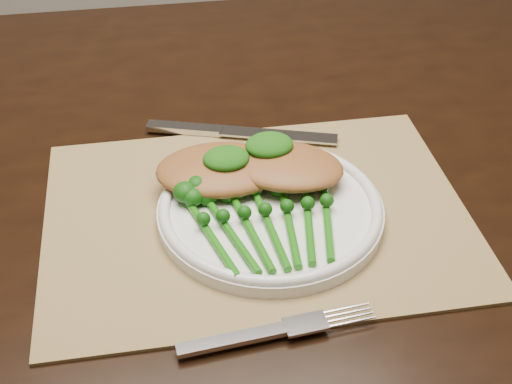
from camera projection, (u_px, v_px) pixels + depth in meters
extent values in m
cube|color=black|center=(210.00, 168.00, 0.87)|extent=(1.62, 0.94, 0.04)
cube|color=olive|center=(257.00, 215.00, 0.76)|extent=(0.46, 0.34, 0.00)
cylinder|color=white|center=(270.00, 212.00, 0.75)|extent=(0.24, 0.24, 0.01)
torus|color=white|center=(270.00, 206.00, 0.75)|extent=(0.24, 0.24, 0.01)
cube|color=silver|center=(185.00, 128.00, 0.89)|extent=(0.10, 0.05, 0.01)
cube|color=silver|center=(278.00, 135.00, 0.87)|extent=(0.14, 0.07, 0.00)
cube|color=silver|center=(233.00, 340.00, 0.62)|extent=(0.10, 0.02, 0.01)
ellipsoid|color=#955B2B|center=(221.00, 169.00, 0.78)|extent=(0.15, 0.11, 0.03)
ellipsoid|color=#955B2B|center=(284.00, 166.00, 0.77)|extent=(0.16, 0.13, 0.03)
ellipsoid|color=#104409|center=(226.00, 158.00, 0.77)|extent=(0.05, 0.04, 0.02)
ellipsoid|color=#104409|center=(269.00, 145.00, 0.78)|extent=(0.05, 0.05, 0.02)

